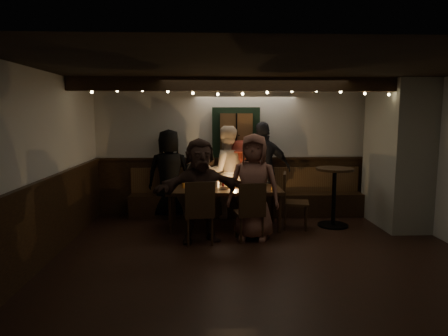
{
  "coord_description": "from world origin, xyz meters",
  "views": [
    {
      "loc": [
        -0.77,
        -5.53,
        2.0
      ],
      "look_at": [
        -0.47,
        1.6,
        1.05
      ],
      "focal_mm": 32.0,
      "sensor_mm": 36.0,
      "label": 1
    }
  ],
  "objects_px": {
    "dining_table": "(224,192)",
    "person_f": "(200,191)",
    "person_c": "(226,172)",
    "person_d": "(240,179)",
    "person_e": "(263,170)",
    "person_b": "(199,180)",
    "chair_near_left": "(199,209)",
    "high_top": "(334,190)",
    "chair_near_right": "(251,209)",
    "chair_end": "(290,197)",
    "person_g": "(254,187)",
    "person_a": "(169,174)"
  },
  "relations": [
    {
      "from": "chair_near_left",
      "to": "chair_near_right",
      "type": "distance_m",
      "value": 0.81
    },
    {
      "from": "person_a",
      "to": "person_g",
      "type": "height_order",
      "value": "person_a"
    },
    {
      "from": "chair_near_left",
      "to": "person_d",
      "type": "bearing_deg",
      "value": 65.6
    },
    {
      "from": "person_b",
      "to": "person_e",
      "type": "distance_m",
      "value": 1.26
    },
    {
      "from": "person_f",
      "to": "high_top",
      "type": "bearing_deg",
      "value": 2.55
    },
    {
      "from": "person_e",
      "to": "dining_table",
      "type": "bearing_deg",
      "value": 37.01
    },
    {
      "from": "person_d",
      "to": "high_top",
      "type": "bearing_deg",
      "value": 133.43
    },
    {
      "from": "chair_near_left",
      "to": "high_top",
      "type": "distance_m",
      "value": 2.58
    },
    {
      "from": "person_a",
      "to": "person_d",
      "type": "xyz_separation_m",
      "value": [
        1.38,
        -0.02,
        -0.11
      ]
    },
    {
      "from": "chair_near_right",
      "to": "chair_end",
      "type": "bearing_deg",
      "value": 43.88
    },
    {
      "from": "dining_table",
      "to": "person_d",
      "type": "xyz_separation_m",
      "value": [
        0.34,
        0.76,
        0.1
      ]
    },
    {
      "from": "person_b",
      "to": "chair_near_left",
      "type": "bearing_deg",
      "value": 112.41
    },
    {
      "from": "chair_end",
      "to": "person_g",
      "type": "bearing_deg",
      "value": -140.1
    },
    {
      "from": "chair_end",
      "to": "person_d",
      "type": "distance_m",
      "value": 1.18
    },
    {
      "from": "chair_near_right",
      "to": "high_top",
      "type": "xyz_separation_m",
      "value": [
        1.59,
        0.84,
        0.13
      ]
    },
    {
      "from": "chair_end",
      "to": "person_f",
      "type": "relative_size",
      "value": 0.6
    },
    {
      "from": "person_d",
      "to": "person_e",
      "type": "distance_m",
      "value": 0.49
    },
    {
      "from": "person_b",
      "to": "person_c",
      "type": "bearing_deg",
      "value": -147.67
    },
    {
      "from": "high_top",
      "to": "person_e",
      "type": "xyz_separation_m",
      "value": [
        -1.18,
        0.73,
        0.26
      ]
    },
    {
      "from": "chair_end",
      "to": "high_top",
      "type": "xyz_separation_m",
      "value": [
        0.8,
        0.08,
        0.11
      ]
    },
    {
      "from": "person_a",
      "to": "chair_end",
      "type": "bearing_deg",
      "value": 159.63
    },
    {
      "from": "person_c",
      "to": "person_d",
      "type": "relative_size",
      "value": 1.19
    },
    {
      "from": "chair_near_left",
      "to": "person_c",
      "type": "bearing_deg",
      "value": 73.81
    },
    {
      "from": "chair_near_left",
      "to": "chair_near_right",
      "type": "height_order",
      "value": "chair_near_left"
    },
    {
      "from": "chair_near_left",
      "to": "chair_end",
      "type": "relative_size",
      "value": 1.02
    },
    {
      "from": "chair_near_right",
      "to": "chair_end",
      "type": "height_order",
      "value": "chair_end"
    },
    {
      "from": "high_top",
      "to": "person_f",
      "type": "xyz_separation_m",
      "value": [
        -2.39,
        -0.78,
        0.15
      ]
    },
    {
      "from": "person_b",
      "to": "person_c",
      "type": "distance_m",
      "value": 0.54
    },
    {
      "from": "person_f",
      "to": "person_d",
      "type": "bearing_deg",
      "value": 48.03
    },
    {
      "from": "dining_table",
      "to": "person_a",
      "type": "xyz_separation_m",
      "value": [
        -1.04,
        0.78,
        0.21
      ]
    },
    {
      "from": "person_c",
      "to": "person_e",
      "type": "xyz_separation_m",
      "value": [
        0.73,
        -0.0,
        0.04
      ]
    },
    {
      "from": "person_c",
      "to": "person_g",
      "type": "height_order",
      "value": "person_c"
    },
    {
      "from": "person_c",
      "to": "person_f",
      "type": "bearing_deg",
      "value": 61.32
    },
    {
      "from": "person_c",
      "to": "person_d",
      "type": "xyz_separation_m",
      "value": [
        0.28,
        -0.0,
        -0.14
      ]
    },
    {
      "from": "high_top",
      "to": "person_c",
      "type": "relative_size",
      "value": 0.59
    },
    {
      "from": "dining_table",
      "to": "chair_near_left",
      "type": "relative_size",
      "value": 1.99
    },
    {
      "from": "person_a",
      "to": "person_e",
      "type": "height_order",
      "value": "person_e"
    },
    {
      "from": "dining_table",
      "to": "person_f",
      "type": "relative_size",
      "value": 1.22
    },
    {
      "from": "chair_near_right",
      "to": "person_f",
      "type": "relative_size",
      "value": 0.58
    },
    {
      "from": "chair_near_left",
      "to": "person_a",
      "type": "bearing_deg",
      "value": 109.79
    },
    {
      "from": "high_top",
      "to": "person_e",
      "type": "bearing_deg",
      "value": 148.35
    },
    {
      "from": "chair_end",
      "to": "person_b",
      "type": "bearing_deg",
      "value": 156.37
    },
    {
      "from": "high_top",
      "to": "person_f",
      "type": "relative_size",
      "value": 0.65
    },
    {
      "from": "dining_table",
      "to": "person_b",
      "type": "bearing_deg",
      "value": 124.55
    },
    {
      "from": "high_top",
      "to": "person_e",
      "type": "height_order",
      "value": "person_e"
    },
    {
      "from": "chair_near_left",
      "to": "person_f",
      "type": "relative_size",
      "value": 0.61
    },
    {
      "from": "dining_table",
      "to": "person_f",
      "type": "distance_m",
      "value": 0.87
    },
    {
      "from": "person_c",
      "to": "person_g",
      "type": "xyz_separation_m",
      "value": [
        0.38,
        -1.42,
        -0.04
      ]
    },
    {
      "from": "chair_near_left",
      "to": "person_c",
      "type": "height_order",
      "value": "person_c"
    },
    {
      "from": "dining_table",
      "to": "person_g",
      "type": "distance_m",
      "value": 0.82
    }
  ]
}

